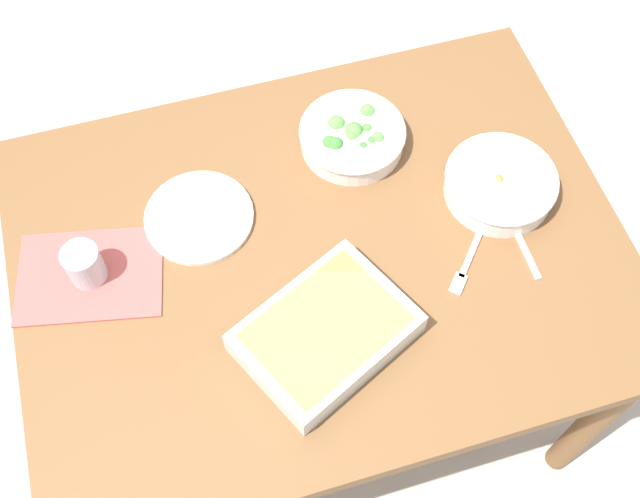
# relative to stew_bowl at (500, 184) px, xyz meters

# --- Properties ---
(ground_plane) EXTENTS (6.00, 6.00, 0.00)m
(ground_plane) POSITION_rel_stew_bowl_xyz_m (0.39, 0.03, -0.77)
(ground_plane) COLOR #B2A899
(dining_table) EXTENTS (1.20, 0.90, 0.74)m
(dining_table) POSITION_rel_stew_bowl_xyz_m (0.39, 0.03, -0.12)
(dining_table) COLOR brown
(dining_table) RESTS_ON ground_plane
(placemat) EXTENTS (0.31, 0.25, 0.00)m
(placemat) POSITION_rel_stew_bowl_xyz_m (0.83, -0.04, -0.03)
(placemat) COLOR #B24C47
(placemat) RESTS_ON dining_table
(stew_bowl) EXTENTS (0.23, 0.23, 0.06)m
(stew_bowl) POSITION_rel_stew_bowl_xyz_m (0.00, 0.00, 0.00)
(stew_bowl) COLOR silver
(stew_bowl) RESTS_ON dining_table
(broccoli_bowl) EXTENTS (0.23, 0.23, 0.07)m
(broccoli_bowl) POSITION_rel_stew_bowl_xyz_m (0.25, -0.20, -0.00)
(broccoli_bowl) COLOR silver
(broccoli_bowl) RESTS_ON dining_table
(baking_dish) EXTENTS (0.37, 0.33, 0.06)m
(baking_dish) POSITION_rel_stew_bowl_xyz_m (0.43, 0.21, 0.00)
(baking_dish) COLOR silver
(baking_dish) RESTS_ON dining_table
(drink_cup) EXTENTS (0.07, 0.07, 0.08)m
(drink_cup) POSITION_rel_stew_bowl_xyz_m (0.83, -0.04, 0.01)
(drink_cup) COLOR #B2BCC6
(drink_cup) RESTS_ON dining_table
(side_plate) EXTENTS (0.22, 0.22, 0.01)m
(side_plate) POSITION_rel_stew_bowl_xyz_m (0.60, -0.11, -0.03)
(side_plate) COLOR silver
(side_plate) RESTS_ON dining_table
(spoon_by_stew) EXTENTS (0.03, 0.18, 0.01)m
(spoon_by_stew) POSITION_rel_stew_bowl_xyz_m (0.00, 0.10, -0.03)
(spoon_by_stew) COLOR silver
(spoon_by_stew) RESTS_ON dining_table
(fork_on_table) EXTENTS (0.13, 0.14, 0.01)m
(fork_on_table) POSITION_rel_stew_bowl_xyz_m (0.12, 0.14, -0.03)
(fork_on_table) COLOR silver
(fork_on_table) RESTS_ON dining_table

